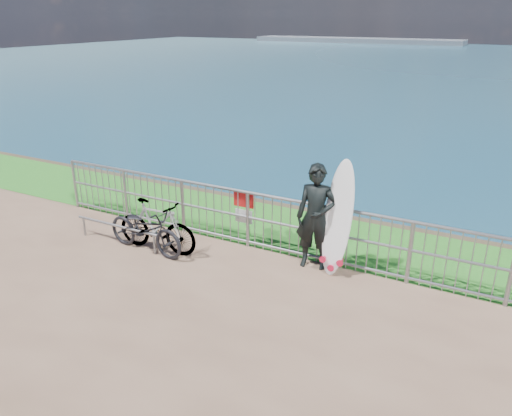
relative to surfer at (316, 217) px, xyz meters
The scene contains 8 objects.
grass_strip 1.80m from the surfer, 126.20° to the left, with size 120.00×120.00×0.00m, color #206C1D.
seascape 152.80m from the surfer, 107.01° to the left, with size 260.00×260.00×5.00m.
railing 0.98m from the surfer, behind, with size 10.06×0.10×1.13m.
surfer is the anchor object (origin of this frame).
surfboard 0.39m from the surfer, ahead, with size 0.59×0.54×1.99m.
bicycle_near 3.18m from the surfer, 162.77° to the right, with size 0.60×1.73×0.91m, color black.
bicycle_far 2.97m from the surfer, 164.21° to the right, with size 0.47×1.67×1.00m, color black.
bike_rack 3.85m from the surfer, 165.70° to the right, with size 1.98×0.05×0.41m.
Camera 1 is at (3.70, -5.99, 4.18)m, focal length 35.00 mm.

